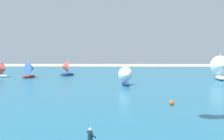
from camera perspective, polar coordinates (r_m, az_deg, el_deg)
name	(u,v)px	position (r m, az deg, el deg)	size (l,w,h in m)	color
ocean	(118,85)	(49.68, 1.24, -3.06)	(160.00, 90.00, 0.10)	#236B89
sailboat_far_left	(127,76)	(47.68, 3.06, -1.27)	(2.93, 3.30, 3.71)	navy
sailboat_outermost	(221,68)	(59.96, 21.66, 0.45)	(4.11, 4.82, 5.56)	white
sailboat_near_shore	(31,70)	(62.55, -16.51, 0.04)	(3.32, 3.43, 3.84)	maroon
sailboat_far_right	(3,70)	(65.79, -21.64, 0.04)	(3.22, 2.85, 3.62)	white
sailboat_heeled_over	(65,68)	(65.20, -9.69, 0.42)	(3.54, 3.11, 3.98)	navy
marker_buoy	(172,103)	(32.95, 12.26, -6.64)	(0.56, 0.56, 0.56)	#E55919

